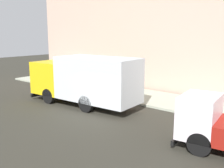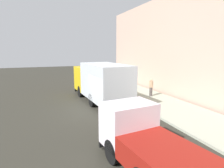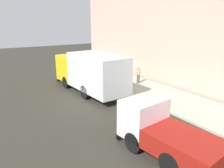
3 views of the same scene
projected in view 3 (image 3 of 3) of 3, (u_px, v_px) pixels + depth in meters
The scene contains 7 objects.
ground at pixel (96, 102), 15.84m from camera, with size 80.00×80.00×0.00m, color #2E2D25.
sidewalk at pixel (149, 90), 18.44m from camera, with size 4.16×30.00×0.14m, color #A3A996.
building_facade at pixel (174, 33), 18.48m from camera, with size 0.50×30.00×9.45m, color #CAA692.
large_utility_truck at pixel (90, 71), 17.62m from camera, with size 3.03×8.14×3.27m.
small_flatbed_truck at pixel (162, 131), 9.47m from camera, with size 2.59×4.86×2.23m.
pedestrian_walking at pixel (138, 74), 20.03m from camera, with size 0.48×0.48×1.60m.
traffic_cone_orange at pixel (101, 74), 22.09m from camera, with size 0.49×0.49×0.70m, color orange.
Camera 3 is at (-6.98, -13.16, 5.68)m, focal length 34.76 mm.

